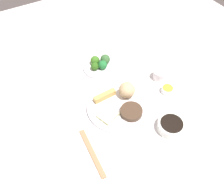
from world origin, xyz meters
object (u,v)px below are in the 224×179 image
Objects in this scene: broccoli_plate at (102,66)px; chopsticks_pair at (92,153)px; teacup at (160,75)px; sauce_ramekin_hot_mustard at (167,90)px; soy_sauce_bowl at (171,126)px; main_plate at (118,106)px.

broccoli_plate reaches higher than chopsticks_pair.
teacup is 0.52m from chopsticks_pair.
teacup reaches higher than broccoli_plate.
sauce_ramekin_hot_mustard is at bearing -14.60° from teacup.
teacup is (-0.26, 0.14, 0.00)m from soy_sauce_bowl.
teacup reaches higher than main_plate.
sauce_ramekin_hot_mustard is 0.26× the size of chopsticks_pair.
soy_sauce_bowl is (0.47, 0.07, 0.01)m from broccoli_plate.
sauce_ramekin_hot_mustard is at bearing 102.49° from chopsticks_pair.
main_plate reaches higher than chopsticks_pair.
teacup reaches higher than sauce_ramekin_hot_mustard.
main_plate is at bearing 124.90° from chopsticks_pair.
teacup is (-0.09, 0.02, 0.01)m from sauce_ramekin_hot_mustard.
teacup reaches higher than chopsticks_pair.
broccoli_plate is 0.36m from sauce_ramekin_hot_mustard.
sauce_ramekin_hot_mustard is 0.10m from teacup.
sauce_ramekin_hot_mustard reaches higher than chopsticks_pair.
sauce_ramekin_hot_mustard reaches higher than broccoli_plate.
soy_sauce_bowl is at bearing 8.67° from broccoli_plate.
sauce_ramekin_hot_mustard is 0.46m from chopsticks_pair.
main_plate is at bearing -146.80° from soy_sauce_bowl.
chopsticks_pair is (0.19, -0.48, -0.02)m from teacup.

